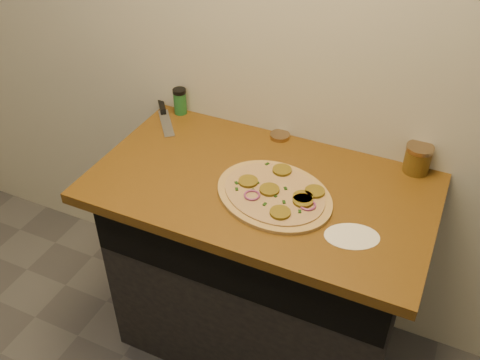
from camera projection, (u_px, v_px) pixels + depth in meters
The scene contains 8 objects.
cabinet at pixel (262, 269), 2.18m from camera, with size 1.10×0.60×0.86m, color black.
countertop at pixel (262, 187), 1.89m from camera, with size 1.20×0.70×0.04m, color brown.
pizza at pixel (275, 194), 1.81m from camera, with size 0.54×0.54×0.03m.
chefs_knife at pixel (164, 113), 2.24m from camera, with size 0.22×0.26×0.02m.
mason_jar_lid at pixel (280, 136), 2.10m from camera, with size 0.08×0.08×0.02m, color #967957.
salsa_jar at pixel (418, 159), 1.90m from camera, with size 0.10×0.10×0.11m.
spice_shaker at pixel (180, 101), 2.23m from camera, with size 0.06×0.06×0.11m.
flour_spill at pixel (352, 236), 1.66m from camera, with size 0.17×0.17×0.00m, color silver.
Camera 1 is at (0.55, 0.04, 2.05)m, focal length 40.00 mm.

